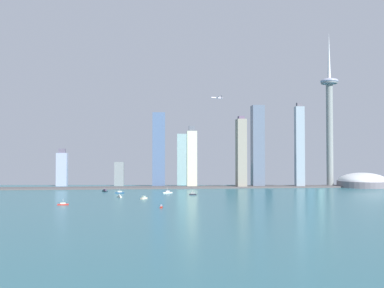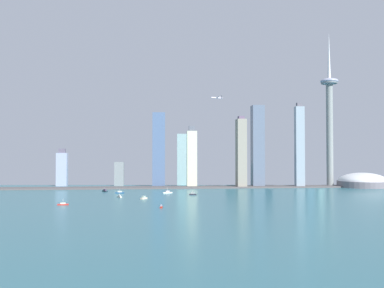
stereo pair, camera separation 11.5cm
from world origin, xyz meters
TOP-DOWN VIEW (x-y plane):
  - ground_plane at (0.00, 0.00)m, footprint 6000.00×6000.00m
  - waterfront_pier at (0.00, 414.44)m, footprint 884.81×47.91m
  - observation_tower at (275.34, 425.44)m, footprint 39.62×39.62m
  - stadium_dome at (339.93, 403.89)m, footprint 108.39×108.39m
  - skyscraper_0 at (67.10, 518.83)m, footprint 20.01×17.99m
  - skyscraper_1 at (257.64, 504.09)m, footprint 18.82×21.04m
  - skyscraper_2 at (-323.87, 502.43)m, footprint 23.79×17.99m
  - skyscraper_3 at (152.02, 496.69)m, footprint 23.52×12.08m
  - skyscraper_4 at (200.27, 410.67)m, footprint 19.28×13.75m
  - skyscraper_5 at (112.36, 431.84)m, footprint 26.31×24.96m
  - skyscraper_6 at (-105.75, 451.58)m, footprint 27.65×15.28m
  - skyscraper_7 at (290.43, 519.26)m, footprint 15.27×17.69m
  - skyscraper_8 at (-33.85, 433.03)m, footprint 21.71×14.16m
  - skyscraper_9 at (71.60, 414.98)m, footprint 20.08×27.69m
  - skyscraper_10 at (-195.06, 500.93)m, footprint 21.24×22.55m
  - skyscraper_11 at (-47.81, 514.72)m, footprint 27.69×23.22m
  - boat_0 at (-92.52, 293.63)m, footprint 17.75×9.62m
  - boat_1 at (-179.78, 301.58)m, footprint 16.54×8.14m
  - boat_2 at (-134.26, 190.74)m, footprint 11.47×14.17m
  - boat_3 at (-174.56, 222.58)m, footprint 8.24×11.67m
  - boat_4 at (-245.40, 119.62)m, footprint 15.92×7.65m
  - boat_5 at (-49.58, 254.58)m, footprint 12.87×7.17m
  - boat_6 at (-210.41, 337.42)m, footprint 12.27×16.09m
  - boat_7 at (-109.67, 72.24)m, footprint 3.98×8.15m
  - airplane at (22.63, 440.82)m, footprint 27.50×27.07m

SIDE VIEW (x-z plane):
  - ground_plane at x=0.00m, z-range 0.00..0.00m
  - boat_4 at x=-245.40m, z-range -3.02..5.32m
  - boat_3 at x=-174.56m, z-range -3.14..6.02m
  - waterfront_pier at x=0.00m, z-range 0.00..2.90m
  - boat_1 at x=-179.78m, z-range -2.18..5.13m
  - boat_7 at x=-109.67m, z-range -0.58..3.77m
  - boat_0 at x=-92.52m, z-range -3.27..6.58m
  - boat_5 at x=-49.58m, z-range -2.57..5.93m
  - boat_6 at x=-210.41m, z-range -2.69..6.06m
  - boat_2 at x=-134.26m, z-range -0.69..4.34m
  - stadium_dome at x=339.93m, z-range -6.47..29.47m
  - skyscraper_0 at x=67.10m, z-range 0.00..49.91m
  - skyscraper_10 at x=-195.06m, z-range 0.00..54.28m
  - skyscraper_3 at x=152.02m, z-range -11.01..83.71m
  - skyscraper_2 at x=-323.87m, z-range -3.05..81.82m
  - skyscraper_11 at x=-47.81m, z-range 0.00..120.10m
  - skyscraper_7 at x=290.43m, z-range -10.50..136.40m
  - skyscraper_8 at x=-33.85m, z-range -3.40..130.11m
  - skyscraper_9 at x=71.60m, z-range -2.02..152.22m
  - skyscraper_6 at x=-105.75m, z-range 0.00..164.23m
  - skyscraper_1 at x=257.64m, z-range -3.47..175.48m
  - skyscraper_4 at x=200.27m, z-range -2.64..181.89m
  - skyscraper_5 at x=112.36m, z-range 0.00..179.90m
  - observation_tower at x=275.34m, z-range -8.11..338.63m
  - airplane at x=22.63m, z-range 193.49..201.23m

